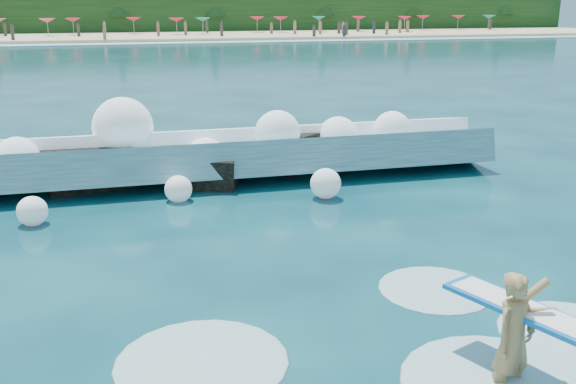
# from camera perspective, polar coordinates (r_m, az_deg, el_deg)

# --- Properties ---
(ground) EXTENTS (200.00, 200.00, 0.00)m
(ground) POSITION_cam_1_polar(r_m,az_deg,el_deg) (10.47, -5.26, -9.97)
(ground) COLOR #07293A
(ground) RESTS_ON ground
(beach) EXTENTS (140.00, 20.00, 0.40)m
(beach) POSITION_cam_1_polar(r_m,az_deg,el_deg) (87.38, -14.05, 13.25)
(beach) COLOR tan
(beach) RESTS_ON ground
(wet_band) EXTENTS (140.00, 5.00, 0.08)m
(wet_band) POSITION_cam_1_polar(r_m,az_deg,el_deg) (76.41, -13.87, 12.72)
(wet_band) COLOR silver
(wet_band) RESTS_ON ground
(treeline) EXTENTS (140.00, 4.00, 5.00)m
(treeline) POSITION_cam_1_polar(r_m,az_deg,el_deg) (97.29, -14.27, 14.90)
(treeline) COLOR black
(treeline) RESTS_ON ground
(breaking_wave) EXTENTS (18.72, 2.88, 1.61)m
(breaking_wave) POSITION_cam_1_polar(r_m,az_deg,el_deg) (17.59, -11.84, 2.76)
(breaking_wave) COLOR #346C82
(breaking_wave) RESTS_ON ground
(rock_cluster) EXTENTS (8.12, 3.19, 1.27)m
(rock_cluster) POSITION_cam_1_polar(r_m,az_deg,el_deg) (17.67, -8.85, 2.45)
(rock_cluster) COLOR black
(rock_cluster) RESTS_ON ground
(surfer_with_board) EXTENTS (1.45, 2.95, 1.80)m
(surfer_with_board) POSITION_cam_1_polar(r_m,az_deg,el_deg) (8.73, 19.79, -11.81)
(surfer_with_board) COLOR #A87E4E
(surfer_with_board) RESTS_ON ground
(wave_spray) EXTENTS (14.55, 4.59, 2.26)m
(wave_spray) POSITION_cam_1_polar(r_m,az_deg,el_deg) (17.40, -13.80, 4.20)
(wave_spray) COLOR white
(wave_spray) RESTS_ON ground
(surf_foam) EXTENTS (8.83, 6.14, 0.13)m
(surf_foam) POSITION_cam_1_polar(r_m,az_deg,el_deg) (9.04, 13.07, -15.03)
(surf_foam) COLOR silver
(surf_foam) RESTS_ON ground
(beach_umbrellas) EXTENTS (110.90, 6.58, 0.50)m
(beach_umbrellas) POSITION_cam_1_polar(r_m,az_deg,el_deg) (89.38, -14.19, 14.63)
(beach_umbrellas) COLOR #148275
(beach_umbrellas) RESTS_ON ground
(beachgoers) EXTENTS (94.33, 12.26, 1.94)m
(beachgoers) POSITION_cam_1_polar(r_m,az_deg,el_deg) (84.42, -16.21, 13.60)
(beachgoers) COLOR #3F332D
(beachgoers) RESTS_ON ground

